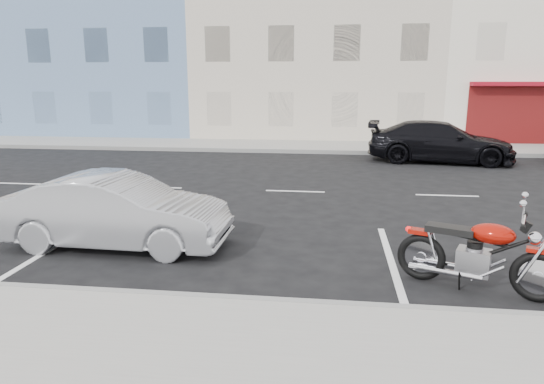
{
  "coord_description": "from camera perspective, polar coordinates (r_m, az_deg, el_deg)",
  "views": [
    {
      "loc": [
        -1.03,
        -12.84,
        2.96
      ],
      "look_at": [
        -2.19,
        -3.58,
        0.8
      ],
      "focal_mm": 32.0,
      "sensor_mm": 36.0,
      "label": 1
    }
  ],
  "objects": [
    {
      "name": "ground",
      "position": [
        13.22,
        11.42,
        -0.17
      ],
      "size": [
        120.0,
        120.0,
        0.0
      ],
      "primitive_type": "plane",
      "color": "black",
      "rests_on": "ground"
    },
    {
      "name": "sidewalk_far",
      "position": [
        22.09,
        -3.3,
        5.52
      ],
      "size": [
        80.0,
        3.4,
        0.15
      ],
      "primitive_type": "cube",
      "color": "gray",
      "rests_on": "ground"
    },
    {
      "name": "curb_near",
      "position": [
        7.63,
        -25.36,
        -10.49
      ],
      "size": [
        80.0,
        0.12,
        0.16
      ],
      "primitive_type": "cube",
      "color": "gray",
      "rests_on": "ground"
    },
    {
      "name": "curb_far",
      "position": [
        20.44,
        -4.16,
        4.91
      ],
      "size": [
        80.0,
        0.12,
        0.16
      ],
      "primitive_type": "cube",
      "color": "gray",
      "rests_on": "ground"
    },
    {
      "name": "bldg_blue",
      "position": [
        32.09,
        -17.74,
        18.79
      ],
      "size": [
        12.0,
        12.0,
        13.0
      ],
      "primitive_type": "cube",
      "color": "#5F7CA4",
      "rests_on": "ground"
    },
    {
      "name": "bldg_cream",
      "position": [
        29.29,
        5.48,
        18.45
      ],
      "size": [
        12.0,
        12.0,
        11.5
      ],
      "primitive_type": "cube",
      "color": "beige",
      "rests_on": "ground"
    },
    {
      "name": "motorcycle",
      "position": [
        7.52,
        29.18,
        -7.64
      ],
      "size": [
        2.15,
        1.08,
        1.14
      ],
      "rotation": [
        0.0,
        0.0,
        -0.39
      ],
      "color": "black",
      "rests_on": "ground"
    },
    {
      "name": "sedan_silver",
      "position": [
        9.14,
        -17.81,
        -2.18
      ],
      "size": [
        4.05,
        1.52,
        1.32
      ],
      "primitive_type": "imported",
      "rotation": [
        0.0,
        0.0,
        1.54
      ],
      "color": "#9FA1A7",
      "rests_on": "ground"
    },
    {
      "name": "car_far",
      "position": [
        18.9,
        19.14,
        5.61
      ],
      "size": [
        5.4,
        2.75,
        1.5
      ],
      "primitive_type": "imported",
      "rotation": [
        0.0,
        0.0,
        1.44
      ],
      "color": "black",
      "rests_on": "ground"
    }
  ]
}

